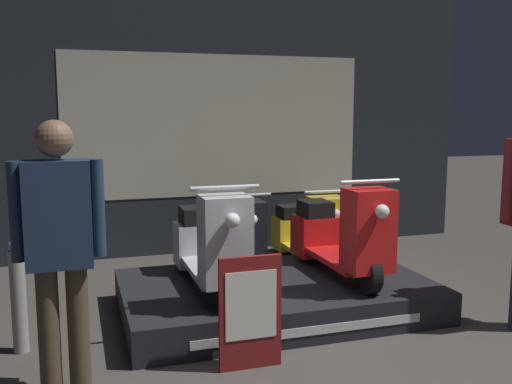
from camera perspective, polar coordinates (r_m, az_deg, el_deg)
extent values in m
plane|color=#423D38|center=(4.01, 9.31, -17.64)|extent=(30.00, 30.00, 0.00)
cube|color=#23282D|center=(7.01, -3.94, 7.04)|extent=(6.62, 0.08, 3.20)
cube|color=beige|center=(6.96, -3.85, 6.62)|extent=(3.64, 0.01, 1.70)
cube|color=black|center=(5.04, 2.00, -10.35)|extent=(2.62, 1.59, 0.27)
cube|color=silver|center=(4.35, 5.64, -13.66)|extent=(1.83, 0.01, 0.07)
cylinder|color=black|center=(4.28, -2.99, -9.49)|extent=(0.09, 0.33, 0.33)
cylinder|color=black|center=(5.31, -6.04, -6.01)|extent=(0.09, 0.33, 0.33)
cube|color=#BCBCC1|center=(4.79, -4.68, -7.66)|extent=(0.34, 1.00, 0.05)
cube|color=#BCBCC1|center=(4.21, -3.11, -4.85)|extent=(0.36, 0.30, 0.67)
cube|color=#BCBCC1|center=(5.27, -6.00, -5.16)|extent=(0.38, 0.35, 0.38)
cube|color=black|center=(5.21, -6.02, -2.33)|extent=(0.27, 0.32, 0.15)
cylinder|color=silver|center=(4.13, -3.13, 0.45)|extent=(0.51, 0.03, 0.03)
sphere|color=white|center=(3.97, -2.38, -2.88)|extent=(0.11, 0.11, 0.11)
cylinder|color=black|center=(4.70, 11.17, -8.00)|extent=(0.09, 0.33, 0.33)
cylinder|color=black|center=(5.66, 5.77, -5.12)|extent=(0.09, 0.33, 0.33)
cube|color=red|center=(5.18, 8.21, -6.52)|extent=(0.34, 1.00, 0.05)
cube|color=red|center=(4.64, 11.15, -3.77)|extent=(0.36, 0.30, 0.67)
cube|color=red|center=(5.62, 5.89, -4.32)|extent=(0.38, 0.35, 0.38)
cube|color=black|center=(5.56, 5.96, -1.65)|extent=(0.27, 0.32, 0.15)
cylinder|color=silver|center=(4.57, 11.33, 1.05)|extent=(0.51, 0.03, 0.03)
sphere|color=white|center=(4.43, 12.51, -1.92)|extent=(0.11, 0.11, 0.11)
cylinder|color=black|center=(5.74, -0.95, -7.72)|extent=(0.09, 0.33, 0.33)
cylinder|color=black|center=(6.77, -3.66, -5.27)|extent=(0.09, 0.33, 0.33)
cube|color=black|center=(6.25, -2.42, -6.47)|extent=(0.34, 1.00, 0.05)
cube|color=black|center=(5.67, -1.03, -4.25)|extent=(0.36, 0.30, 0.67)
cube|color=black|center=(6.72, -3.61, -4.60)|extent=(0.38, 0.35, 0.38)
cube|color=black|center=(6.66, -3.61, -2.38)|extent=(0.27, 0.32, 0.15)
cylinder|color=silver|center=(5.59, -1.02, -0.33)|extent=(0.51, 0.03, 0.03)
sphere|color=white|center=(5.44, -0.41, -2.78)|extent=(0.11, 0.11, 0.11)
cylinder|color=black|center=(6.04, 7.11, -6.97)|extent=(0.09, 0.33, 0.33)
cylinder|color=black|center=(7.02, 3.33, -4.76)|extent=(0.09, 0.33, 0.33)
cube|color=yellow|center=(6.53, 5.07, -5.86)|extent=(0.34, 1.00, 0.05)
cube|color=yellow|center=(5.98, 7.07, -3.67)|extent=(0.36, 0.30, 0.67)
cube|color=yellow|center=(6.98, 3.41, -4.11)|extent=(0.38, 0.35, 0.38)
cube|color=black|center=(6.92, 3.45, -1.97)|extent=(0.27, 0.32, 0.15)
cylinder|color=silver|center=(5.90, 7.17, 0.05)|extent=(0.51, 0.03, 0.03)
sphere|color=white|center=(5.76, 7.97, -2.25)|extent=(0.11, 0.11, 0.11)
cylinder|color=#473828|center=(3.76, -19.99, -13.09)|extent=(0.13, 0.13, 0.81)
cylinder|color=#473828|center=(3.76, -17.32, -12.99)|extent=(0.13, 0.13, 0.81)
cube|color=#1E2D47|center=(3.57, -19.18, -2.11)|extent=(0.38, 0.21, 0.64)
cylinder|color=#1E2D47|center=(3.58, -22.88, -1.85)|extent=(0.08, 0.08, 0.59)
cylinder|color=#1E2D47|center=(3.56, -15.51, -1.54)|extent=(0.08, 0.08, 0.59)
sphere|color=brown|center=(3.52, -19.52, 5.07)|extent=(0.22, 0.22, 0.22)
cylinder|color=#5B191E|center=(4.75, 24.01, 1.14)|extent=(0.08, 0.08, 0.62)
cube|color=maroon|center=(3.91, -0.58, -11.98)|extent=(0.43, 0.04, 0.78)
cube|color=white|center=(3.87, -0.48, -11.27)|extent=(0.36, 0.01, 0.47)
cylinder|color=gray|center=(4.50, -22.64, -10.10)|extent=(0.11, 0.11, 0.75)
sphere|color=gray|center=(4.39, -22.93, -5.02)|extent=(0.10, 0.10, 0.10)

